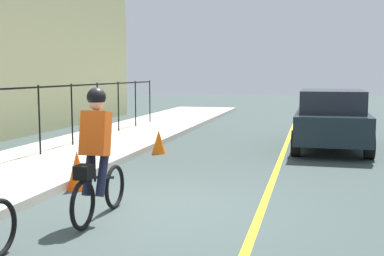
{
  "coord_description": "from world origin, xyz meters",
  "views": [
    {
      "loc": [
        -6.68,
        -2.29,
        2.01
      ],
      "look_at": [
        2.14,
        -0.12,
        1.0
      ],
      "focal_mm": 45.89,
      "sensor_mm": 36.0,
      "label": 1
    }
  ],
  "objects_px": {
    "cyclist_lead": "(97,155)",
    "traffic_cone_near": "(77,170)",
    "traffic_cone_far": "(159,142)",
    "patrol_sedan": "(331,118)"
  },
  "relations": [
    {
      "from": "patrol_sedan",
      "to": "cyclist_lead",
      "type": "bearing_deg",
      "value": 156.51
    },
    {
      "from": "cyclist_lead",
      "to": "traffic_cone_near",
      "type": "bearing_deg",
      "value": 35.17
    },
    {
      "from": "cyclist_lead",
      "to": "traffic_cone_near",
      "type": "distance_m",
      "value": 1.97
    },
    {
      "from": "patrol_sedan",
      "to": "traffic_cone_far",
      "type": "height_order",
      "value": "patrol_sedan"
    },
    {
      "from": "traffic_cone_near",
      "to": "traffic_cone_far",
      "type": "relative_size",
      "value": 1.16
    },
    {
      "from": "cyclist_lead",
      "to": "traffic_cone_far",
      "type": "distance_m",
      "value": 5.7
    },
    {
      "from": "cyclist_lead",
      "to": "traffic_cone_near",
      "type": "relative_size",
      "value": 2.66
    },
    {
      "from": "cyclist_lead",
      "to": "traffic_cone_near",
      "type": "xyz_separation_m",
      "value": [
        1.54,
        1.09,
        -0.57
      ]
    },
    {
      "from": "cyclist_lead",
      "to": "traffic_cone_far",
      "type": "relative_size",
      "value": 3.09
    },
    {
      "from": "patrol_sedan",
      "to": "traffic_cone_far",
      "type": "xyz_separation_m",
      "value": [
        -1.88,
        4.24,
        -0.53
      ]
    }
  ]
}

